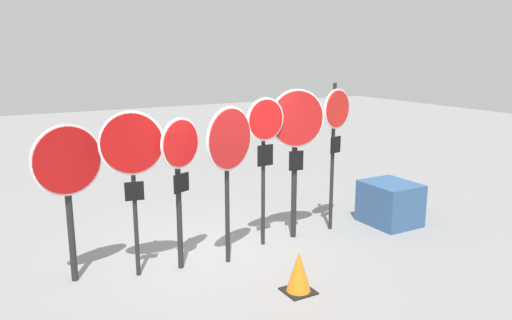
{
  "coord_description": "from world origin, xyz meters",
  "views": [
    {
      "loc": [
        -3.06,
        -6.37,
        3.04
      ],
      "look_at": [
        0.55,
        0.0,
        1.43
      ],
      "focal_mm": 35.0,
      "sensor_mm": 36.0,
      "label": 1
    }
  ],
  "objects": [
    {
      "name": "stop_sign_2",
      "position": [
        -0.7,
        -0.11,
        1.51
      ],
      "size": [
        0.65,
        0.31,
        2.16
      ],
      "rotation": [
        0.0,
        0.0,
        0.42
      ],
      "color": "black",
      "rests_on": "ground"
    },
    {
      "name": "stop_sign_6",
      "position": [
        2.13,
        0.11,
        1.8
      ],
      "size": [
        0.65,
        0.2,
        2.52
      ],
      "rotation": [
        0.0,
        0.0,
        0.26
      ],
      "color": "black",
      "rests_on": "ground"
    },
    {
      "name": "stop_sign_0",
      "position": [
        -2.1,
        0.21,
        1.48
      ],
      "size": [
        0.91,
        0.23,
        2.14
      ],
      "rotation": [
        0.0,
        0.0,
        0.22
      ],
      "color": "black",
      "rests_on": "ground"
    },
    {
      "name": "stop_sign_4",
      "position": [
        0.75,
        0.07,
        1.73
      ],
      "size": [
        0.66,
        0.14,
        2.35
      ],
      "rotation": [
        0.0,
        0.0,
        0.08
      ],
      "color": "black",
      "rests_on": "ground"
    },
    {
      "name": "stop_sign_5",
      "position": [
        1.34,
        0.1,
        1.71
      ],
      "size": [
        0.91,
        0.23,
        2.46
      ],
      "rotation": [
        0.0,
        0.0,
        -0.2
      ],
      "color": "black",
      "rests_on": "ground"
    },
    {
      "name": "stop_sign_3",
      "position": [
        -0.02,
        -0.26,
        1.68
      ],
      "size": [
        0.85,
        0.36,
        2.29
      ],
      "rotation": [
        0.0,
        0.0,
        0.38
      ],
      "color": "black",
      "rests_on": "ground"
    },
    {
      "name": "ground_plane",
      "position": [
        0.0,
        0.0,
        0.0
      ],
      "size": [
        40.0,
        40.0,
        0.0
      ],
      "primitive_type": "plane",
      "color": "gray"
    },
    {
      "name": "traffic_cone_0",
      "position": [
        0.33,
        -1.5,
        0.27
      ],
      "size": [
        0.38,
        0.38,
        0.55
      ],
      "color": "black",
      "rests_on": "ground"
    },
    {
      "name": "stop_sign_1",
      "position": [
        -1.33,
        -0.05,
        1.7
      ],
      "size": [
        0.84,
        0.2,
        2.29
      ],
      "rotation": [
        0.0,
        0.0,
        -0.2
      ],
      "color": "black",
      "rests_on": "ground"
    },
    {
      "name": "storage_crate",
      "position": [
        3.21,
        -0.15,
        0.38
      ],
      "size": [
        0.81,
        0.93,
        0.75
      ],
      "color": "#335684",
      "rests_on": "ground"
    }
  ]
}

